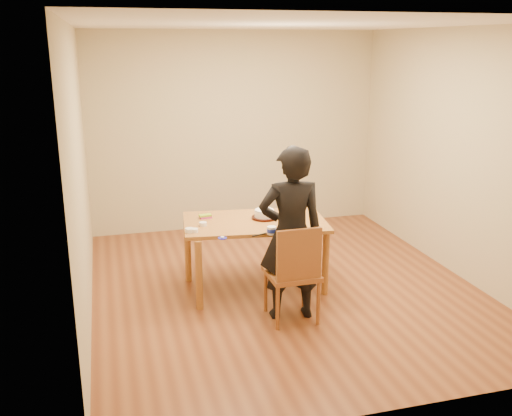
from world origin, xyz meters
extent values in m
cube|color=brown|center=(0.00, 0.00, 0.00)|extent=(4.00, 4.50, 0.00)
cube|color=silver|center=(0.00, 0.00, 2.70)|extent=(4.00, 4.50, 0.00)
cube|color=tan|center=(0.00, 2.25, 1.35)|extent=(4.00, 0.00, 2.70)
cube|color=tan|center=(-2.00, 0.00, 1.35)|extent=(0.00, 4.50, 2.70)
cube|color=tan|center=(2.00, 0.00, 1.35)|extent=(0.00, 4.50, 2.70)
cube|color=brown|center=(-0.31, 0.08, 0.73)|extent=(1.56, 1.04, 0.04)
cube|color=brown|center=(-0.16, -0.70, 0.45)|extent=(0.47, 0.47, 0.04)
cylinder|color=red|center=(-0.19, 0.13, 0.76)|extent=(0.27, 0.27, 0.02)
cylinder|color=white|center=(-0.19, 0.13, 0.80)|extent=(0.21, 0.21, 0.07)
ellipsoid|color=white|center=(-0.19, 0.13, 0.85)|extent=(0.20, 0.20, 0.03)
cylinder|color=white|center=(-0.26, -0.38, 0.79)|extent=(0.09, 0.09, 0.08)
cylinder|color=#191AA8|center=(-0.75, -0.38, 0.75)|extent=(0.09, 0.09, 0.01)
ellipsoid|color=white|center=(-0.75, -0.38, 0.76)|extent=(0.04, 0.04, 0.02)
cylinder|color=white|center=(-0.97, -0.13, 0.77)|extent=(0.07, 0.07, 0.04)
cylinder|color=white|center=(-0.85, 0.05, 0.77)|extent=(0.08, 0.08, 0.04)
cylinder|color=white|center=(-1.02, -0.12, 0.77)|extent=(0.09, 0.09, 0.04)
cube|color=#E6366F|center=(-0.78, 0.30, 0.76)|extent=(0.13, 0.08, 0.02)
cube|color=green|center=(-0.79, 0.31, 0.78)|extent=(0.14, 0.08, 0.02)
cube|color=black|center=(-0.38, -0.38, 0.75)|extent=(0.16, 0.07, 0.01)
imported|color=black|center=(-0.16, -0.65, 0.83)|extent=(0.64, 0.45, 1.66)
camera|label=1|loc=(-1.77, -5.38, 2.53)|focal=40.00mm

